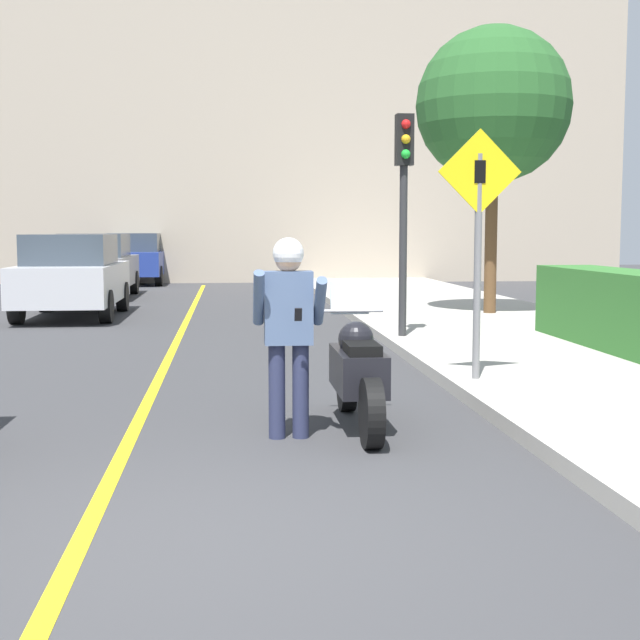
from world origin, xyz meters
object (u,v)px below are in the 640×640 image
at_px(person_biker, 289,317).
at_px(crossing_sign, 478,230).
at_px(street_tree, 493,106).
at_px(parked_car_silver, 72,275).
at_px(motorcycle, 358,373).
at_px(traffic_light, 404,182).
at_px(parked_car_grey, 96,265).
at_px(parked_car_blue, 136,258).

xyz_separation_m(person_biker, crossing_sign, (2.17, 1.99, 0.73)).
height_order(street_tree, parked_car_silver, street_tree).
bearing_deg(street_tree, motorcycle, -113.07).
xyz_separation_m(person_biker, traffic_light, (2.14, 5.98, 1.45)).
bearing_deg(person_biker, parked_car_grey, 103.55).
xyz_separation_m(parked_car_grey, parked_car_blue, (0.40, 6.23, 0.00)).
bearing_deg(parked_car_blue, parked_car_grey, -93.69).
relative_size(parked_car_silver, parked_car_blue, 1.00).
bearing_deg(parked_car_grey, person_biker, -76.45).
distance_m(street_tree, parked_car_blue, 15.78).
height_order(traffic_light, parked_car_grey, traffic_light).
xyz_separation_m(street_tree, parked_car_grey, (-8.58, 6.85, -3.29)).
height_order(parked_car_silver, parked_car_blue, same).
distance_m(person_biker, street_tree, 11.15).
distance_m(motorcycle, person_biker, 0.90).
height_order(motorcycle, person_biker, person_biker).
bearing_deg(parked_car_blue, motorcycle, -79.35).
relative_size(crossing_sign, street_tree, 0.49).
height_order(motorcycle, parked_car_grey, parked_car_grey).
xyz_separation_m(motorcycle, parked_car_silver, (-4.29, 10.67, 0.37)).
height_order(crossing_sign, street_tree, street_tree).
relative_size(street_tree, parked_car_grey, 1.31).
bearing_deg(street_tree, parked_car_grey, 141.40).
bearing_deg(traffic_light, motorcycle, -104.97).
bearing_deg(street_tree, person_biker, -115.47).
height_order(person_biker, parked_car_grey, person_biker).
xyz_separation_m(traffic_light, parked_car_grey, (-6.12, 10.54, -1.63)).
height_order(crossing_sign, parked_car_grey, crossing_sign).
bearing_deg(parked_car_silver, parked_car_grey, 93.43).
height_order(traffic_light, parked_car_silver, traffic_light).
xyz_separation_m(person_biker, parked_car_silver, (-3.65, 11.02, -0.17)).
bearing_deg(traffic_light, street_tree, 56.25).
bearing_deg(parked_car_blue, parked_car_silver, -90.35).
distance_m(motorcycle, parked_car_blue, 22.80).
bearing_deg(street_tree, parked_car_blue, 122.02).
relative_size(motorcycle, crossing_sign, 0.78).
bearing_deg(parked_car_blue, traffic_light, -71.16).
xyz_separation_m(crossing_sign, street_tree, (2.43, 7.68, 2.39)).
relative_size(person_biker, traffic_light, 0.51).
bearing_deg(parked_car_silver, street_tree, -9.30).
height_order(street_tree, parked_car_grey, street_tree).
height_order(parked_car_grey, parked_car_blue, same).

